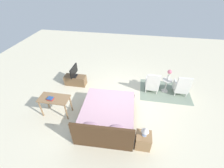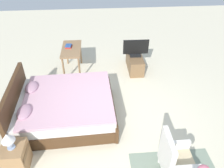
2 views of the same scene
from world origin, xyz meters
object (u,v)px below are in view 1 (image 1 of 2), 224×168
Objects in this scene: side_table at (166,84)px; tv_stand at (75,80)px; armchair_by_window_right at (152,84)px; armchair_by_window_left at (181,87)px; tv_flatscreen at (74,71)px; vanity_desk at (54,100)px; book_stack at (50,99)px; table_lamp at (145,131)px; bed at (107,116)px; nightstand at (143,140)px; flower_vase at (169,74)px.

tv_stand is (4.01, 0.16, -0.16)m from side_table.
tv_stand is at bearing 1.52° from armchair_by_window_right.
tv_flatscreen reaches higher than armchair_by_window_left.
book_stack is at bearing 43.45° from vanity_desk.
armchair_by_window_right is 4.06m from book_stack.
tv_flatscreen is at bearing -40.34° from table_lamp.
tv_flatscreen is (3.42, 0.09, 0.32)m from armchair_by_window_right.
table_lamp is at bearing 82.33° from armchair_by_window_right.
nightstand is at bearing 149.39° from bed.
nightstand is 3.28m from book_stack.
tv_stand is 0.92× the size of vanity_desk.
side_table is 1.16× the size of nightstand.
bed is at bearing 134.56° from tv_flatscreen.
nightstand is 0.50× the size of vanity_desk.
table_lamp is 4.04m from tv_stand.
armchair_by_window_left is 0.88× the size of vanity_desk.
table_lamp is at bearing 90.00° from nightstand.
side_table is 4.03m from tv_flatscreen.
flower_vase is at bearing -109.09° from nightstand.
vanity_desk is at bearing 25.95° from flower_vase.
flower_vase is 4.02m from tv_flatscreen.
flower_vase is 0.67× the size of tv_flatscreen.
flower_vase is 4.60m from book_stack.
vanity_desk is at bearing 89.16° from tv_stand.
armchair_by_window_right is 1.52× the size of side_table.
armchair_by_window_left is 5.01m from vanity_desk.
side_table is at bearing -153.65° from book_stack.
flower_vase is 2.99m from nightstand.
armchair_by_window_right is at bearing -97.67° from table_lamp.
armchair_by_window_left is at bearing 173.00° from flower_vase.
armchair_by_window_left reaches higher than book_stack.
book_stack is (4.71, 1.97, 0.40)m from armchair_by_window_left.
side_table is at bearing -109.09° from table_lamp.
bed reaches higher than tv_stand.
table_lamp is 1.49× the size of book_stack.
nightstand is 0.54× the size of tv_stand.
side_table is (-2.16, -2.05, 0.08)m from bed.
armchair_by_window_right reaches higher than book_stack.
table_lamp is 0.32× the size of vanity_desk.
tv_flatscreen is at bearing 2.33° from flower_vase.
armchair_by_window_right reaches higher than vanity_desk.
book_stack is at bearing 26.35° from flower_vase.
bed is at bearing 177.40° from vanity_desk.
flower_vase is at bearing -136.44° from bed.
flower_vase reaches higher than armchair_by_window_right.
bed is 2.68m from tv_flatscreen.
tv_flatscreen is at bearing 1.52° from armchair_by_window_right.
armchair_by_window_left is at bearing -157.34° from book_stack.
side_table is at bearing -177.66° from tv_stand.
table_lamp reaches higher than vanity_desk.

